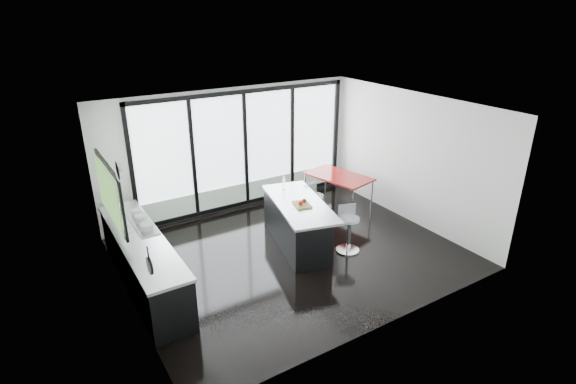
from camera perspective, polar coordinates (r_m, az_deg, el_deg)
floor at (r=8.72m, az=0.49°, el=-7.78°), size 6.00×5.00×0.00m
ceiling at (r=7.69m, az=0.56°, el=10.53°), size 6.00×5.00×0.00m
wall_back at (r=10.29m, az=-5.60°, el=4.76°), size 6.00×0.09×2.80m
wall_front at (r=6.33m, az=12.82°, el=-6.38°), size 6.00×0.00×2.80m
wall_left at (r=7.28m, az=-20.89°, el=-2.01°), size 0.26×5.00×2.80m
wall_right at (r=9.94m, az=15.32°, el=4.17°), size 0.00×5.00×2.80m
counter_cabinets at (r=7.93m, az=-17.86°, el=-8.45°), size 0.69×3.24×1.36m
island at (r=8.85m, az=1.01°, el=-3.95°), size 1.41×2.33×1.15m
bar_stool_near at (r=8.70m, az=7.68°, el=-5.37°), size 0.57×0.57×0.71m
bar_stool_far at (r=9.62m, az=3.36°, el=-2.33°), size 0.49×0.49×0.71m
red_table at (r=10.52m, az=6.35°, el=0.06°), size 1.17×1.65×0.80m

